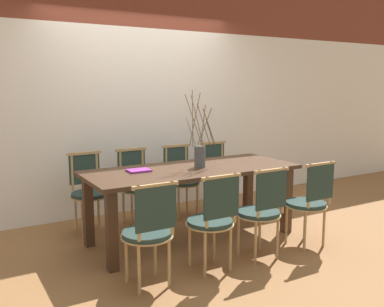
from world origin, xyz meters
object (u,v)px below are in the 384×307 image
(dining_table, at_px, (192,178))
(chair_near_center, at_px, (262,209))
(book_stack, at_px, (139,170))
(chair_far_center, at_px, (181,178))
(vase_centerpiece, at_px, (200,154))

(dining_table, relative_size, chair_near_center, 2.53)
(dining_table, bearing_deg, book_stack, 169.83)
(dining_table, distance_m, chair_far_center, 0.86)
(vase_centerpiece, bearing_deg, dining_table, 167.09)
(chair_near_center, height_order, chair_far_center, same)
(dining_table, relative_size, book_stack, 9.99)
(dining_table, xyz_separation_m, chair_far_center, (0.30, 0.78, -0.18))
(book_stack, bearing_deg, dining_table, -10.17)
(vase_centerpiece, xyz_separation_m, book_stack, (-0.64, 0.12, -0.13))
(dining_table, xyz_separation_m, chair_near_center, (0.29, -0.78, -0.18))
(dining_table, relative_size, vase_centerpiece, 2.77)
(dining_table, height_order, book_stack, book_stack)
(chair_far_center, height_order, book_stack, chair_far_center)
(book_stack, bearing_deg, vase_centerpiece, -10.53)
(chair_far_center, xyz_separation_m, vase_centerpiece, (-0.22, -0.80, 0.43))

